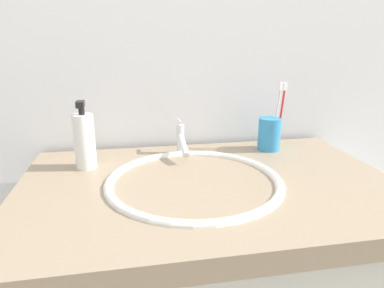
# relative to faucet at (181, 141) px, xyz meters

# --- Properties ---
(tiled_wall_back) EXTENTS (2.14, 0.04, 2.40)m
(tiled_wall_back) POSITION_rel_faucet_xyz_m (0.04, 0.14, 0.31)
(tiled_wall_back) COLOR silver
(tiled_wall_back) RESTS_ON ground
(sink_basin) EXTENTS (0.44, 0.44, 0.11)m
(sink_basin) POSITION_rel_faucet_xyz_m (0.00, -0.21, -0.08)
(sink_basin) COLOR white
(sink_basin) RESTS_ON vanity_counter
(faucet) EXTENTS (0.02, 0.15, 0.10)m
(faucet) POSITION_rel_faucet_xyz_m (0.00, 0.00, 0.00)
(faucet) COLOR silver
(faucet) RESTS_ON sink_basin
(toothbrush_cup) EXTENTS (0.07, 0.07, 0.10)m
(toothbrush_cup) POSITION_rel_faucet_xyz_m (0.28, 0.01, 0.01)
(toothbrush_cup) COLOR #338CCC
(toothbrush_cup) RESTS_ON vanity_counter
(toothbrush_red) EXTENTS (0.03, 0.01, 0.21)m
(toothbrush_red) POSITION_rel_faucet_xyz_m (0.32, -0.00, 0.08)
(toothbrush_red) COLOR red
(toothbrush_red) RESTS_ON toothbrush_cup
(toothbrush_white) EXTENTS (0.03, 0.01, 0.21)m
(toothbrush_white) POSITION_rel_faucet_xyz_m (0.31, 0.02, 0.08)
(toothbrush_white) COLOR white
(toothbrush_white) RESTS_ON toothbrush_cup
(soap_dispenser) EXTENTS (0.06, 0.06, 0.19)m
(soap_dispenser) POSITION_rel_faucet_xyz_m (-0.27, -0.06, 0.03)
(soap_dispenser) COLOR white
(soap_dispenser) RESTS_ON vanity_counter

